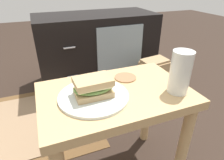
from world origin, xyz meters
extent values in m
cube|color=tan|center=(0.00, 0.00, 0.44)|extent=(0.56, 0.36, 0.04)
cylinder|color=tan|center=(0.25, -0.14, 0.21)|extent=(0.04, 0.04, 0.43)
cylinder|color=tan|center=(-0.25, 0.14, 0.21)|extent=(0.04, 0.04, 0.43)
cylinder|color=tan|center=(0.25, 0.14, 0.21)|extent=(0.04, 0.04, 0.43)
cube|color=black|center=(0.22, 0.95, 0.29)|extent=(0.96, 0.44, 0.58)
cube|color=#8C9EA8|center=(0.34, 0.72, 0.30)|extent=(0.37, 0.01, 0.44)
cylinder|color=silver|center=(-0.04, 0.72, 0.41)|extent=(0.08, 0.01, 0.01)
cylinder|color=silver|center=(-0.04, 0.72, 0.19)|extent=(0.08, 0.01, 0.01)
cube|color=brown|center=(-0.49, 0.53, 0.00)|extent=(1.05, 0.77, 0.01)
cube|color=#937556|center=(-0.49, 0.53, 0.01)|extent=(0.86, 0.63, 0.00)
cylinder|color=silver|center=(-0.09, -0.01, 0.47)|extent=(0.25, 0.25, 0.01)
cube|color=tan|center=(-0.09, -0.01, 0.48)|extent=(0.13, 0.09, 0.02)
ellipsoid|color=#729E4C|center=(-0.09, -0.01, 0.50)|extent=(0.14, 0.10, 0.02)
cube|color=beige|center=(-0.09, -0.01, 0.51)|extent=(0.12, 0.08, 0.01)
cube|color=tan|center=(-0.09, -0.01, 0.53)|extent=(0.13, 0.09, 0.02)
cylinder|color=silver|center=(0.21, -0.08, 0.54)|extent=(0.07, 0.07, 0.16)
cylinder|color=#B26014|center=(0.21, -0.08, 0.52)|extent=(0.07, 0.07, 0.12)
cylinder|color=white|center=(0.21, -0.08, 0.59)|extent=(0.07, 0.07, 0.01)
cylinder|color=#996B47|center=(0.08, 0.08, 0.46)|extent=(0.09, 0.09, 0.01)
cube|color=tan|center=(0.52, 0.52, 0.15)|extent=(0.22, 0.16, 0.29)
cube|color=tan|center=(0.52, 0.52, 0.30)|extent=(0.21, 0.14, 0.03)
camera|label=1|loc=(-0.24, -0.56, 0.84)|focal=30.76mm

